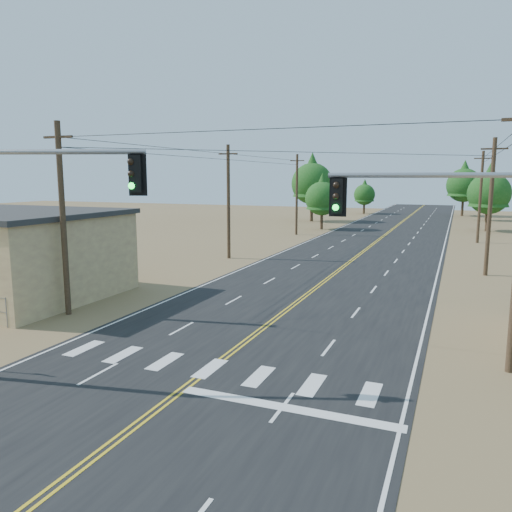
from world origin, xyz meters
The scene contains 15 objects.
ground centered at (0.00, 0.00, 0.00)m, with size 220.00×220.00×0.00m, color olive.
road centered at (0.00, 30.00, 0.01)m, with size 15.00×200.00×0.02m, color black.
utility_pole_left_near centered at (-10.50, 12.00, 5.12)m, with size 1.80×0.30×10.00m.
utility_pole_left_mid centered at (-10.50, 32.00, 5.12)m, with size 1.80×0.30×10.00m.
utility_pole_left_far centered at (-10.50, 52.00, 5.12)m, with size 1.80×0.30×10.00m.
utility_pole_right_mid centered at (10.50, 32.00, 5.12)m, with size 1.80×0.30×10.00m.
utility_pole_right_far centered at (10.50, 52.00, 5.12)m, with size 1.80×0.30×10.00m.
signal_mast_left centered at (-6.13, 4.69, 5.62)m, with size 6.77×2.62×8.28m.
signal_mast_right centered at (9.05, 8.27, 5.09)m, with size 6.69×0.86×7.47m.
tree_left_near centered at (-9.19, 59.48, 4.74)m, with size 4.65×4.65×7.75m.
tree_left_mid centered at (-14.00, 71.32, 6.83)m, with size 6.70×6.70×11.16m.
tree_left_far centered at (-9.00, 91.53, 4.19)m, with size 4.11×4.11×6.85m.
tree_right_near centered at (12.01, 65.42, 5.60)m, with size 5.50×5.50×9.16m.
tree_right_mid centered at (12.68, 83.45, 4.37)m, with size 4.29×4.29×7.15m.
tree_right_far centered at (9.00, 92.67, 6.33)m, with size 6.21×6.21×10.35m.
Camera 1 is at (8.40, -8.03, 7.21)m, focal length 35.00 mm.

